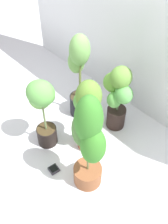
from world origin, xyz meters
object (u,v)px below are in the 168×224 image
object	(u,v)px
potted_plant_back_left	(79,76)
potted_plant_center	(88,112)
potted_plant_front_right	(88,141)
potted_plant_front_left	(42,107)
hygrometer_box	(54,169)
potted_plant_back_center	(118,94)

from	to	relation	value
potted_plant_back_left	potted_plant_center	world-z (taller)	potted_plant_back_left
potted_plant_back_left	potted_plant_center	size ratio (longest dim) A/B	1.18
potted_plant_front_right	potted_plant_center	bearing A→B (deg)	136.25
potted_plant_center	potted_plant_back_left	bearing A→B (deg)	146.21
potted_plant_back_left	potted_plant_front_left	xyz separation A→B (m)	(0.07, -0.48, -0.02)
potted_plant_front_right	hygrometer_box	xyz separation A→B (m)	(-0.27, -0.15, -0.52)
potted_plant_back_center	potted_plant_front_left	xyz separation A→B (m)	(-0.30, -0.60, 0.03)
potted_plant_back_center	potted_plant_center	size ratio (longest dim) A/B	0.92
potted_plant_front_left	hygrometer_box	bearing A→B (deg)	-28.71
potted_plant_back_center	potted_plant_center	distance (m)	0.37
potted_plant_back_center	potted_plant_back_left	size ratio (longest dim) A/B	0.78
potted_plant_center	hygrometer_box	size ratio (longest dim) A/B	8.44
potted_plant_front_right	potted_plant_center	xyz separation A→B (m)	(-0.26, 0.25, -0.09)
potted_plant_back_left	potted_plant_center	distance (m)	0.45
potted_plant_back_center	potted_plant_center	bearing A→B (deg)	-90.54
potted_plant_front_right	potted_plant_back_left	distance (m)	0.81
potted_plant_back_center	potted_plant_front_left	world-z (taller)	potted_plant_front_left
potted_plant_back_center	hygrometer_box	world-z (taller)	potted_plant_back_center
potted_plant_back_center	potted_plant_back_left	xyz separation A→B (m)	(-0.37, -0.12, 0.05)
potted_plant_front_right	potted_plant_front_left	distance (m)	0.57
potted_plant_back_center	potted_plant_center	xyz separation A→B (m)	(-0.00, -0.37, 0.04)
potted_plant_front_right	hygrometer_box	size ratio (longest dim) A/B	10.54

